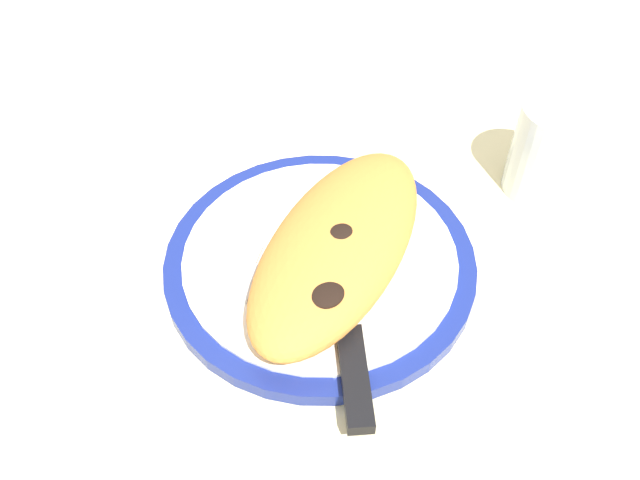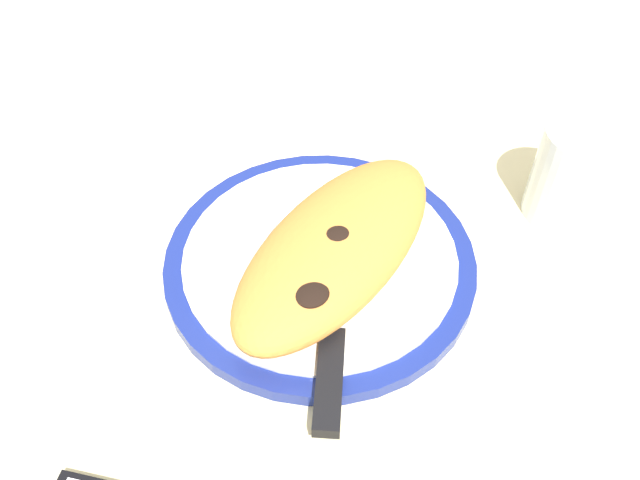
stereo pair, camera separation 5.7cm
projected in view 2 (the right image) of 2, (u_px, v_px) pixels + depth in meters
ground_plane at (320, 278)px, 61.37cm from camera, size 150.00×150.00×3.00cm
plate at (320, 262)px, 59.65cm from camera, size 27.50×27.50×1.69cm
calzone at (336, 247)px, 56.14cm from camera, size 25.98×14.04×5.26cm
fork at (262, 238)px, 60.13cm from camera, size 15.98×2.35×0.40cm
knife at (332, 348)px, 52.01cm from camera, size 20.29×9.61×1.20cm
water_glass at (573, 179)px, 61.93cm from camera, size 7.60×7.60×9.64cm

